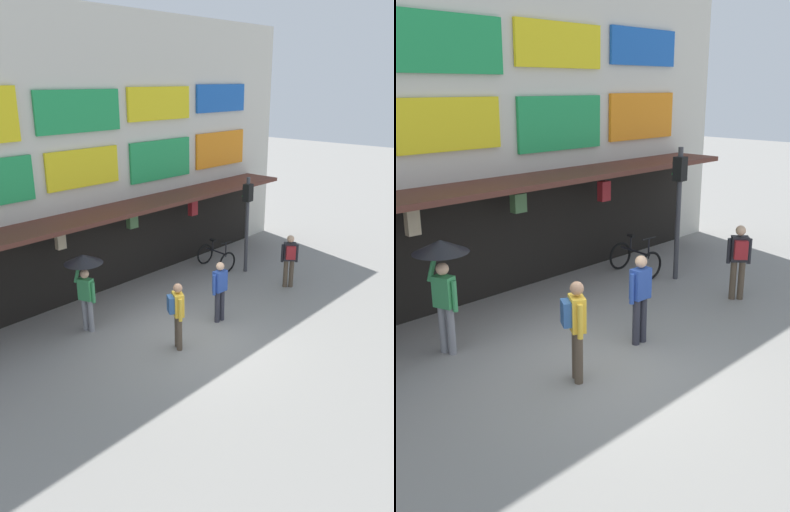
% 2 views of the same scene
% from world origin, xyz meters
% --- Properties ---
extents(ground_plane, '(80.00, 80.00, 0.00)m').
position_xyz_m(ground_plane, '(0.00, 0.00, 0.00)').
color(ground_plane, gray).
extents(shopfront, '(18.00, 2.60, 8.00)m').
position_xyz_m(shopfront, '(0.00, 4.57, 3.96)').
color(shopfront, beige).
rests_on(shopfront, ground).
extents(traffic_light_far, '(0.30, 0.34, 3.20)m').
position_xyz_m(traffic_light_far, '(4.65, 1.74, 2.14)').
color(traffic_light_far, '#38383D').
rests_on(traffic_light_far, ground).
extents(bicycle_parked, '(0.84, 1.23, 1.05)m').
position_xyz_m(bicycle_parked, '(4.19, 2.65, 0.39)').
color(bicycle_parked, black).
rests_on(bicycle_parked, ground).
extents(pedestrian_in_red, '(0.53, 0.24, 1.68)m').
position_xyz_m(pedestrian_in_red, '(1.25, 0.04, 0.95)').
color(pedestrian_in_red, '#2D2D38').
rests_on(pedestrian_in_red, ground).
extents(pedestrian_with_umbrella, '(0.96, 0.96, 2.08)m').
position_xyz_m(pedestrian_with_umbrella, '(-1.44, 2.18, 1.64)').
color(pedestrian_with_umbrella, gray).
rests_on(pedestrian_with_umbrella, ground).
extents(pedestrian_in_green, '(0.47, 0.47, 1.68)m').
position_xyz_m(pedestrian_in_green, '(4.46, -0.07, 0.98)').
color(pedestrian_in_green, brown).
rests_on(pedestrian_in_green, ground).
extents(pedestrian_in_black, '(0.47, 0.48, 1.68)m').
position_xyz_m(pedestrian_in_black, '(-0.52, -0.13, 0.98)').
color(pedestrian_in_black, brown).
rests_on(pedestrian_in_black, ground).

